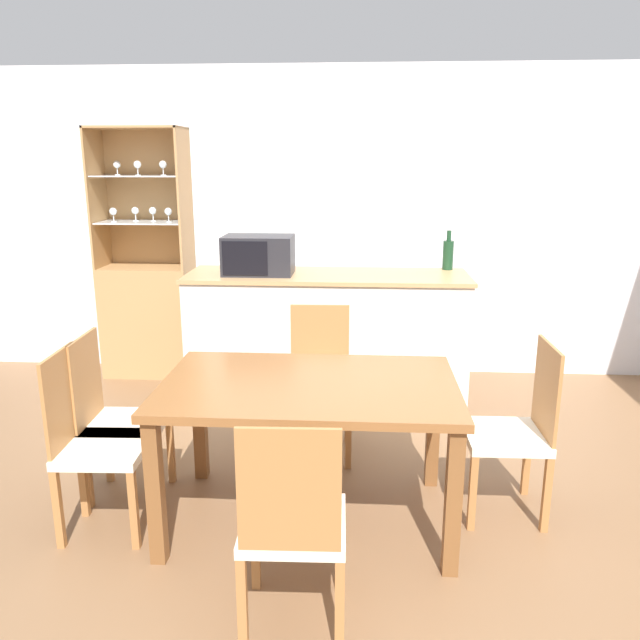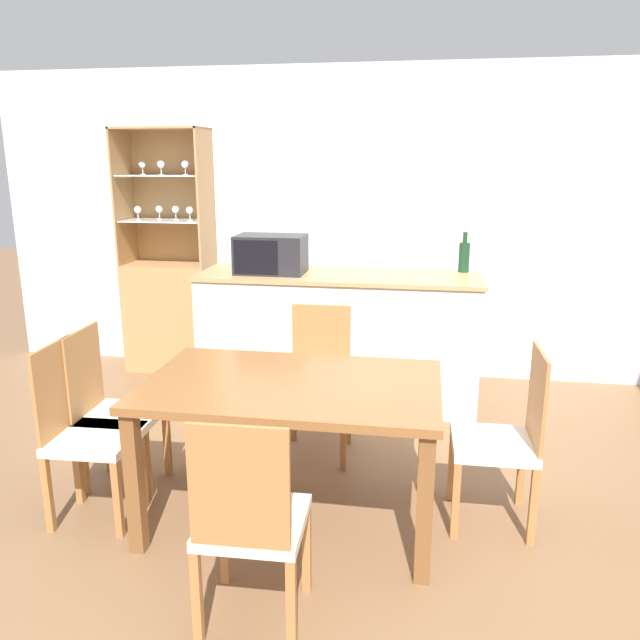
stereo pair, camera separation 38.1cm
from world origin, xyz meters
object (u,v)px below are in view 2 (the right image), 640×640
object	(u,v)px
dining_chair_head_far	(318,383)
dining_chair_side_left_near	(86,433)
dining_chair_head_near	(250,523)
wine_bottle	(464,256)
microwave	(271,254)
display_cabinet	(171,300)
dining_chair_side_right_far	(503,440)
dining_table	(292,400)
dining_chair_side_left_far	(112,412)

from	to	relation	value
dining_chair_head_far	dining_chair_side_left_near	bearing A→B (deg)	39.27
dining_chair_head_near	wine_bottle	xyz separation A→B (m)	(0.91, 2.71, 0.65)
dining_chair_head_near	microwave	world-z (taller)	microwave
dining_chair_side_left_near	microwave	bearing A→B (deg)	160.71
dining_chair_head_near	display_cabinet	bearing A→B (deg)	115.83
dining_chair_side_right_far	wine_bottle	distance (m)	1.91
dining_table	microwave	world-z (taller)	microwave
wine_bottle	microwave	bearing A→B (deg)	-168.71
display_cabinet	dining_chair_side_left_far	xyz separation A→B (m)	(0.51, -2.06, -0.16)
dining_chair_head_far	wine_bottle	bearing A→B (deg)	-130.70
dining_chair_head_far	wine_bottle	size ratio (longest dim) A/B	3.08
dining_table	dining_chair_head_far	world-z (taller)	dining_chair_head_far
microwave	dining_table	bearing A→B (deg)	-72.81
display_cabinet	microwave	xyz separation A→B (m)	(1.05, -0.55, 0.51)
dining_chair_head_far	dining_chair_side_left_near	world-z (taller)	same
dining_chair_side_left_far	display_cabinet	bearing A→B (deg)	-168.47
dining_chair_side_left_far	dining_chair_head_far	size ratio (longest dim) A/B	1.00
dining_chair_side_left_far	dining_chair_side_left_near	xyz separation A→B (m)	(0.00, -0.28, 0.00)
dining_chair_side_left_far	wine_bottle	distance (m)	2.73
dining_chair_side_right_far	dining_chair_side_left_near	xyz separation A→B (m)	(-2.09, -0.28, 0.00)
dining_chair_head_far	dining_chair_side_left_near	xyz separation A→B (m)	(-1.05, -0.92, 0.00)
dining_chair_head_far	dining_chair_head_near	xyz separation A→B (m)	(0.00, -1.56, 0.00)
dining_chair_side_left_far	microwave	distance (m)	1.73
dining_chair_side_left_far	dining_chair_head_far	bearing A→B (deg)	119.34
display_cabinet	microwave	distance (m)	1.29
microwave	wine_bottle	world-z (taller)	wine_bottle
dining_chair_side_left_far	dining_chair_head_far	xyz separation A→B (m)	(1.05, 0.64, 0.00)
dining_chair_side_left_far	microwave	world-z (taller)	microwave
dining_chair_head_far	dining_chair_side_right_far	size ratio (longest dim) A/B	1.00
dining_chair_side_right_far	dining_table	bearing A→B (deg)	96.61
dining_chair_head_far	microwave	distance (m)	1.20
dining_chair_head_near	dining_table	bearing A→B (deg)	88.34
wine_bottle	dining_chair_side_right_far	bearing A→B (deg)	-85.70
dining_chair_head_near	microwave	bearing A→B (deg)	100.11
dining_chair_side_left_near	wine_bottle	bearing A→B (deg)	134.04
dining_chair_side_left_near	display_cabinet	bearing A→B (deg)	-170.21
microwave	wine_bottle	bearing A→B (deg)	11.29
dining_chair_side_left_near	microwave	world-z (taller)	microwave
dining_chair_head_far	microwave	bearing A→B (deg)	-61.66
dining_chair_side_right_far	microwave	world-z (taller)	microwave
display_cabinet	dining_chair_side_right_far	bearing A→B (deg)	-38.34
dining_table	dining_chair_side_left_far	size ratio (longest dim) A/B	1.57
dining_chair_head_near	wine_bottle	bearing A→B (deg)	69.62
dining_chair_side_right_far	display_cabinet	bearing A→B (deg)	50.72
dining_chair_side_left_far	dining_chair_head_near	world-z (taller)	same
dining_table	dining_chair_side_left_near	size ratio (longest dim) A/B	1.57
display_cabinet	dining_chair_side_left_far	bearing A→B (deg)	-76.15
display_cabinet	dining_chair_side_left_near	distance (m)	2.40
dining_table	wine_bottle	xyz separation A→B (m)	(0.91, 1.93, 0.45)
display_cabinet	dining_chair_head_far	world-z (taller)	display_cabinet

